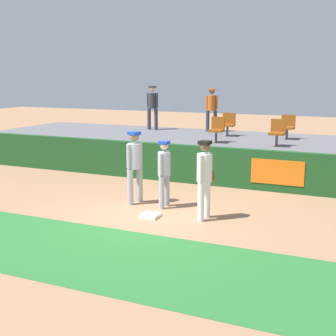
{
  "coord_description": "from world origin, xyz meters",
  "views": [
    {
      "loc": [
        4.83,
        -9.43,
        3.28
      ],
      "look_at": [
        0.16,
        1.03,
        1.0
      ],
      "focal_mm": 49.7,
      "sensor_mm": 36.0,
      "label": 1
    }
  ],
  "objects_px": {
    "player_fielder_home": "(205,174)",
    "spectator_hooded": "(212,107)",
    "seat_back_center": "(228,123)",
    "seat_front_center": "(217,128)",
    "first_base": "(151,215)",
    "spectator_capped": "(152,104)",
    "player_runner_visitor": "(164,169)",
    "seat_front_right": "(277,131)",
    "player_coach_visitor": "(135,162)",
    "seat_back_right": "(288,126)"
  },
  "relations": [
    {
      "from": "player_fielder_home",
      "to": "spectator_hooded",
      "type": "height_order",
      "value": "spectator_hooded"
    },
    {
      "from": "seat_front_right",
      "to": "seat_back_center",
      "type": "height_order",
      "value": "same"
    },
    {
      "from": "player_coach_visitor",
      "to": "seat_front_center",
      "type": "height_order",
      "value": "seat_front_center"
    },
    {
      "from": "seat_back_right",
      "to": "spectator_capped",
      "type": "bearing_deg",
      "value": 172.86
    },
    {
      "from": "seat_front_center",
      "to": "seat_front_right",
      "type": "distance_m",
      "value": 1.98
    },
    {
      "from": "player_coach_visitor",
      "to": "seat_front_center",
      "type": "relative_size",
      "value": 2.24
    },
    {
      "from": "first_base",
      "to": "player_fielder_home",
      "type": "distance_m",
      "value": 1.62
    },
    {
      "from": "seat_back_center",
      "to": "seat_front_right",
      "type": "bearing_deg",
      "value": -40.03
    },
    {
      "from": "seat_back_right",
      "to": "player_runner_visitor",
      "type": "bearing_deg",
      "value": -107.9
    },
    {
      "from": "player_fielder_home",
      "to": "seat_back_center",
      "type": "relative_size",
      "value": 2.19
    },
    {
      "from": "player_fielder_home",
      "to": "seat_back_center",
      "type": "height_order",
      "value": "seat_back_center"
    },
    {
      "from": "player_coach_visitor",
      "to": "seat_back_center",
      "type": "bearing_deg",
      "value": -167.76
    },
    {
      "from": "player_fielder_home",
      "to": "player_runner_visitor",
      "type": "bearing_deg",
      "value": -106.76
    },
    {
      "from": "first_base",
      "to": "seat_front_right",
      "type": "xyz_separation_m",
      "value": [
        1.9,
        5.14,
        1.54
      ]
    },
    {
      "from": "spectator_hooded",
      "to": "player_coach_visitor",
      "type": "bearing_deg",
      "value": 84.08
    },
    {
      "from": "seat_front_center",
      "to": "spectator_capped",
      "type": "xyz_separation_m",
      "value": [
        -3.57,
        2.5,
        0.55
      ]
    },
    {
      "from": "player_runner_visitor",
      "to": "seat_back_right",
      "type": "distance_m",
      "value": 6.39
    },
    {
      "from": "player_runner_visitor",
      "to": "seat_front_center",
      "type": "xyz_separation_m",
      "value": [
        -0.03,
        4.26,
        0.59
      ]
    },
    {
      "from": "first_base",
      "to": "seat_back_right",
      "type": "bearing_deg",
      "value": 74.68
    },
    {
      "from": "player_fielder_home",
      "to": "seat_front_center",
      "type": "distance_m",
      "value": 4.97
    },
    {
      "from": "seat_back_center",
      "to": "player_fielder_home",
      "type": "bearing_deg",
      "value": -77.61
    },
    {
      "from": "player_coach_visitor",
      "to": "seat_front_right",
      "type": "distance_m",
      "value": 5.09
    },
    {
      "from": "player_fielder_home",
      "to": "seat_back_right",
      "type": "distance_m",
      "value": 6.63
    },
    {
      "from": "player_coach_visitor",
      "to": "spectator_hooded",
      "type": "distance_m",
      "value": 7.12
    },
    {
      "from": "player_coach_visitor",
      "to": "seat_back_center",
      "type": "height_order",
      "value": "seat_back_center"
    },
    {
      "from": "spectator_hooded",
      "to": "spectator_capped",
      "type": "relative_size",
      "value": 0.95
    },
    {
      "from": "player_fielder_home",
      "to": "player_runner_visitor",
      "type": "height_order",
      "value": "player_fielder_home"
    },
    {
      "from": "seat_back_right",
      "to": "seat_back_center",
      "type": "xyz_separation_m",
      "value": [
        -2.14,
        -0.0,
        -0.0
      ]
    },
    {
      "from": "first_base",
      "to": "seat_front_center",
      "type": "distance_m",
      "value": 5.37
    },
    {
      "from": "player_fielder_home",
      "to": "player_runner_visitor",
      "type": "distance_m",
      "value": 1.36
    },
    {
      "from": "player_runner_visitor",
      "to": "seat_front_center",
      "type": "bearing_deg",
      "value": -178.05
    },
    {
      "from": "player_coach_visitor",
      "to": "first_base",
      "type": "bearing_deg",
      "value": 62.99
    },
    {
      "from": "seat_front_right",
      "to": "spectator_hooded",
      "type": "relative_size",
      "value": 0.5
    },
    {
      "from": "player_fielder_home",
      "to": "seat_front_center",
      "type": "height_order",
      "value": "seat_front_center"
    },
    {
      "from": "seat_front_right",
      "to": "spectator_hooded",
      "type": "distance_m",
      "value": 4.25
    },
    {
      "from": "seat_front_center",
      "to": "spectator_capped",
      "type": "height_order",
      "value": "spectator_capped"
    },
    {
      "from": "spectator_hooded",
      "to": "first_base",
      "type": "bearing_deg",
      "value": 90.21
    },
    {
      "from": "player_fielder_home",
      "to": "spectator_hooded",
      "type": "distance_m",
      "value": 8.04
    },
    {
      "from": "player_coach_visitor",
      "to": "spectator_capped",
      "type": "height_order",
      "value": "spectator_capped"
    },
    {
      "from": "first_base",
      "to": "seat_back_center",
      "type": "distance_m",
      "value": 7.12
    },
    {
      "from": "player_runner_visitor",
      "to": "seat_back_center",
      "type": "distance_m",
      "value": 6.09
    },
    {
      "from": "seat_front_right",
      "to": "spectator_capped",
      "type": "bearing_deg",
      "value": 155.81
    },
    {
      "from": "first_base",
      "to": "player_fielder_home",
      "type": "relative_size",
      "value": 0.22
    },
    {
      "from": "player_runner_visitor",
      "to": "player_coach_visitor",
      "type": "xyz_separation_m",
      "value": [
        -0.85,
        0.04,
        0.11
      ]
    },
    {
      "from": "seat_front_center",
      "to": "seat_front_right",
      "type": "relative_size",
      "value": 1.0
    },
    {
      "from": "seat_front_center",
      "to": "seat_back_center",
      "type": "bearing_deg",
      "value": 95.07
    },
    {
      "from": "player_coach_visitor",
      "to": "player_fielder_home",
      "type": "bearing_deg",
      "value": 93.78
    },
    {
      "from": "first_base",
      "to": "player_runner_visitor",
      "type": "xyz_separation_m",
      "value": [
        -0.05,
        0.89,
        0.94
      ]
    },
    {
      "from": "seat_back_center",
      "to": "player_coach_visitor",
      "type": "bearing_deg",
      "value": -96.29
    },
    {
      "from": "player_coach_visitor",
      "to": "seat_back_center",
      "type": "relative_size",
      "value": 2.24
    }
  ]
}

